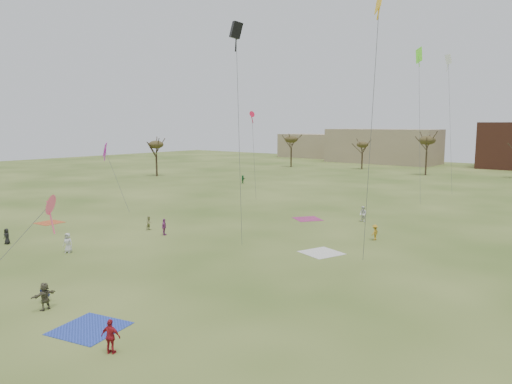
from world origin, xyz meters
The scene contains 19 objects.
ground centered at (0.00, 0.00, 0.00)m, with size 260.00×260.00×0.00m, color #2F4816.
flyer_near_left centered at (-12.87, 0.57, 0.91)m, with size 0.89×0.58×1.82m, color silver.
spectator_fore_a centered at (7.17, -8.58, 0.92)m, with size 1.07×0.45×1.83m, color #AE1D29.
spectator_fore_b centered at (-14.78, 11.39, 0.78)m, with size 0.76×0.59×1.56m, color #9B9B63.
spectator_fore_c centered at (-1.18, -7.72, 0.89)m, with size 1.65×0.53×1.78m, color brown.
flyer_mid_a centered at (-20.46, -1.50, 0.78)m, with size 0.76×0.50×1.56m, color black.
flyer_mid_b centered at (6.73, 22.78, 0.79)m, with size 1.03×0.59×1.59m, color #B68722.
spectator_mid_d centered at (-11.51, 10.75, 0.88)m, with size 1.03×0.43×1.76m, color #9A408C.
spectator_mid_e centered at (1.54, 30.41, 0.94)m, with size 0.92×0.72×1.89m, color silver.
flyer_far_a centered at (-34.52, 50.27, 0.79)m, with size 1.47×0.47×1.59m, color #246E36.
blanket_red centered at (-27.10, 6.36, 0.00)m, with size 2.68×2.68×0.03m, color #C15126.
blanket_blue centered at (3.58, -7.57, 0.00)m, with size 3.56×3.56×0.03m, color #2740AC.
blanket_cream centered at (5.19, 15.11, 0.00)m, with size 3.22×3.22×0.03m, color silver.
blanket_plum centered at (-4.55, 27.68, 0.00)m, with size 3.08×3.08×0.03m, color #9A2F66.
camp_chair_center centered at (-2.58, -6.98, 0.26)m, with size 0.73×0.74×0.87m.
kites_aloft centered at (1.05, 27.48, 17.14)m, with size 59.28×69.95×21.48m.
tree_line centered at (-2.85, 79.12, 7.09)m, with size 117.44×49.32×8.91m.
building_tan centered at (-35.00, 115.00, 5.00)m, with size 32.00×14.00×10.00m, color #937F60.
building_tan_west centered at (-65.00, 122.00, 4.00)m, with size 20.00×12.00×8.00m, color #937F60.
Camera 1 is at (27.87, -22.22, 11.73)m, focal length 34.23 mm.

